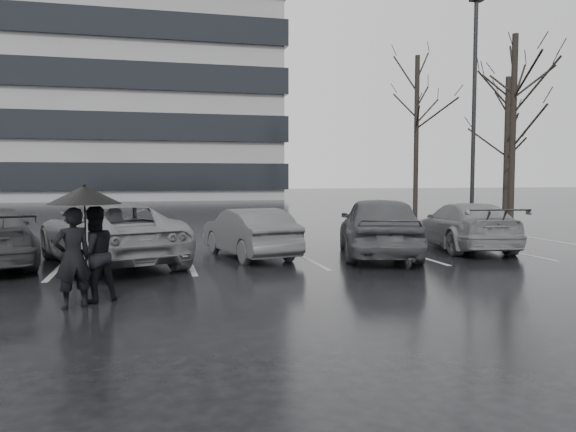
% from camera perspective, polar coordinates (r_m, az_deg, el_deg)
% --- Properties ---
extents(ground, '(160.00, 160.00, 0.00)m').
position_cam_1_polar(ground, '(11.72, 1.45, -5.70)').
color(ground, black).
rests_on(ground, ground).
extents(car_main, '(3.01, 4.81, 1.53)m').
position_cam_1_polar(car_main, '(14.05, 9.23, -1.00)').
color(car_main, black).
rests_on(car_main, ground).
extents(car_west_a, '(2.02, 3.83, 1.20)m').
position_cam_1_polar(car_west_a, '(13.90, -3.98, -1.69)').
color(car_west_a, '#2D2D30').
rests_on(car_west_a, ground).
extents(car_west_b, '(3.88, 5.56, 1.41)m').
position_cam_1_polar(car_west_b, '(13.39, -17.72, -1.63)').
color(car_west_b, '#535356').
rests_on(car_west_b, ground).
extents(car_east, '(2.49, 4.63, 1.28)m').
position_cam_1_polar(car_east, '(16.03, 17.47, -0.97)').
color(car_east, '#535356').
rests_on(car_east, ground).
extents(pedestrian_left, '(0.66, 0.57, 1.52)m').
position_cam_1_polar(pedestrian_left, '(9.03, -21.03, -3.99)').
color(pedestrian_left, black).
rests_on(pedestrian_left, ground).
extents(pedestrian_right, '(0.93, 0.87, 1.52)m').
position_cam_1_polar(pedestrian_right, '(9.36, -19.15, -3.70)').
color(pedestrian_right, black).
rests_on(pedestrian_right, ground).
extents(umbrella, '(1.10, 1.10, 1.87)m').
position_cam_1_polar(umbrella, '(9.07, -19.97, 2.03)').
color(umbrella, black).
rests_on(umbrella, ground).
extents(lamp_post, '(0.46, 0.46, 8.35)m').
position_cam_1_polar(lamp_post, '(21.50, 18.34, 8.73)').
color(lamp_post, gray).
rests_on(lamp_post, ground).
extents(stall_stripes, '(19.72, 5.00, 0.00)m').
position_cam_1_polar(stall_stripes, '(13.97, -4.41, -4.13)').
color(stall_stripes, '#A09FA2').
rests_on(stall_stripes, ground).
extents(tree_east, '(0.26, 0.26, 8.00)m').
position_cam_1_polar(tree_east, '(26.02, 21.88, 8.18)').
color(tree_east, black).
rests_on(tree_east, ground).
extents(tree_ne, '(0.26, 0.26, 7.00)m').
position_cam_1_polar(tree_ne, '(30.69, 21.32, 6.58)').
color(tree_ne, black).
rests_on(tree_ne, ground).
extents(tree_north, '(0.26, 0.26, 8.50)m').
position_cam_1_polar(tree_north, '(31.53, 12.91, 8.04)').
color(tree_north, black).
rests_on(tree_north, ground).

